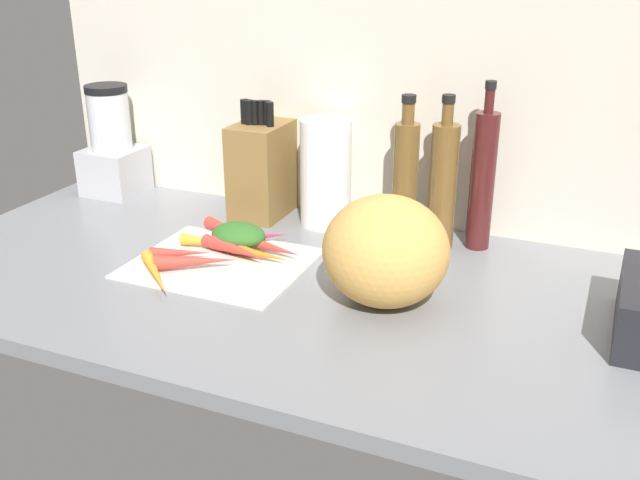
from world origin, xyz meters
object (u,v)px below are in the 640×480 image
winter_squash (386,251)px  carrot_0 (258,237)px  carrot_3 (196,261)px  blender_appliance (112,148)px  carrot_2 (233,232)px  bottle_0 (405,178)px  cutting_board (220,263)px  knife_block (262,168)px  carrot_8 (156,273)px  carrot_5 (207,242)px  carrot_7 (241,248)px  paper_towel_roll (326,173)px  carrot_10 (238,250)px  carrot_6 (180,253)px  carrot_4 (272,248)px  carrot_9 (260,254)px  bottle_1 (443,184)px  carrot_1 (226,247)px  bottle_2 (482,179)px

winter_squash → carrot_0: bearing=156.5°
carrot_3 → blender_appliance: size_ratio=0.57×
carrot_3 → carrot_2: bearing=93.8°
winter_squash → bottle_0: (-6.11, 31.49, 3.59)cm
cutting_board → carrot_0: carrot_0 is taller
knife_block → bottle_0: (34.83, -0.62, 2.26)cm
carrot_8 → winter_squash: bearing=12.8°
carrot_2 → carrot_5: bearing=-109.9°
carrot_7 → paper_towel_roll: 28.25cm
carrot_10 → blender_appliance: bearing=152.8°
carrot_2 → carrot_6: (-4.42, -13.96, -0.09)cm
carrot_4 → carrot_5: (-14.24, -2.38, -0.05)cm
carrot_7 → carrot_8: 19.20cm
knife_block → winter_squash: bearing=-38.1°
carrot_8 → paper_towel_roll: bearing=67.1°
carrot_9 → bottle_1: bottle_1 is taller
blender_appliance → bottle_1: bottle_1 is taller
carrot_8 → carrot_9: bearing=48.8°
carrot_2 → bottle_1: bearing=19.6°
carrot_0 → paper_towel_roll: paper_towel_roll is taller
carrot_4 → carrot_5: carrot_4 is taller
carrot_9 → knife_block: knife_block is taller
cutting_board → paper_towel_roll: bearing=70.2°
cutting_board → carrot_9: 8.37cm
carrot_8 → carrot_10: bearing=58.3°
carrot_0 → carrot_7: size_ratio=1.13×
carrot_4 → carrot_10: size_ratio=1.05×
carrot_1 → paper_towel_roll: bearing=66.3°
carrot_6 → carrot_7: size_ratio=1.07×
carrot_2 → carrot_4: (11.77, -4.46, 0.00)cm
cutting_board → carrot_8: bearing=-119.8°
bottle_0 → carrot_6: bearing=-140.4°
carrot_0 → carrot_9: 9.22cm
carrot_7 → carrot_9: carrot_7 is taller
carrot_10 → carrot_0: bearing=89.7°
bottle_0 → carrot_5: bearing=-146.0°
carrot_5 → carrot_6: size_ratio=0.94×
carrot_6 → carrot_7: bearing=33.6°
carrot_10 → bottle_0: bottle_0 is taller
carrot_0 → carrot_7: bearing=-92.6°
carrot_5 → carrot_7: (8.29, -0.33, 0.16)cm
carrot_8 → carrot_10: 17.96cm
bottle_0 → carrot_4: bearing=-134.7°
carrot_6 → blender_appliance: bearing=142.0°
blender_appliance → bottle_2: (93.49, 0.79, 3.11)cm
carrot_3 → carrot_7: 10.78cm
carrot_4 → bottle_0: size_ratio=0.46×
winter_squash → bottle_1: size_ratio=0.70×
carrot_3 → paper_towel_roll: paper_towel_roll is taller
carrot_0 → bottle_2: 48.56cm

